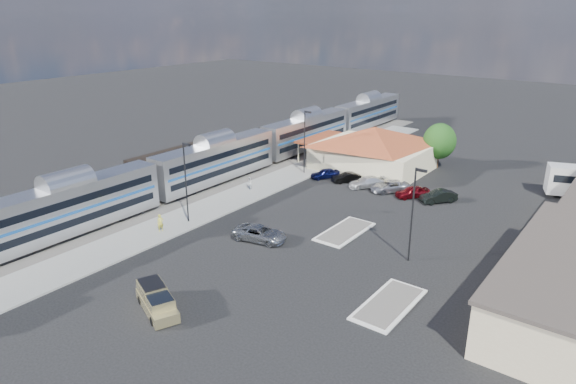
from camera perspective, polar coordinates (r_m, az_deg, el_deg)
The scene contains 22 objects.
ground at distance 54.52m, azimuth 1.62°, elevation -4.15°, with size 280.00×280.00×0.00m, color black.
railbed at distance 73.00m, azimuth -8.28°, elevation 1.96°, with size 16.00×100.00×0.12m, color #4C4944.
platform at distance 65.76m, azimuth -3.92°, elevation 0.15°, with size 5.50×92.00×0.18m, color gray.
passenger_train at distance 68.56m, azimuth -7.99°, elevation 3.27°, with size 3.00×104.00×5.55m.
freight_cars at distance 71.73m, azimuth -12.53°, elevation 2.93°, with size 2.80×46.00×4.00m.
station_depot at distance 75.26m, azimuth 9.39°, elevation 4.88°, with size 18.35×12.24×6.20m.
traffic_island_south at distance 54.06m, azimuth 6.33°, elevation -4.37°, with size 3.30×7.50×0.21m.
traffic_island_north at distance 42.12m, azimuth 11.17°, elevation -12.11°, with size 3.30×7.50×0.21m.
lamp_plat_s at distance 55.26m, azimuth -11.26°, elevation 1.72°, with size 1.08×0.25×9.00m.
lamp_plat_n at distance 71.21m, azimuth 1.91°, elevation 6.12°, with size 1.08×0.25×9.00m.
lamp_lot at distance 47.12m, azimuth 13.80°, elevation -1.65°, with size 1.08×0.25×9.00m.
tree_depot at distance 77.47m, azimuth 16.48°, elevation 5.44°, with size 4.71×4.71×6.63m.
pickup_truck at distance 41.50m, azimuth -14.37°, elevation -11.68°, with size 5.59×3.82×1.82m.
suv at distance 51.72m, azimuth -3.13°, elevation -4.62°, with size 2.55×5.54×1.54m, color #93969A.
person_a at distance 54.89m, azimuth -13.99°, elevation -3.35°, with size 0.67×0.44×1.83m, color #DFD945.
person_b at distance 65.75m, azimuth -4.30°, elevation 0.96°, with size 0.78×0.61×1.61m, color white.
parked_car_a at distance 70.73m, azimuth 4.15°, elevation 2.07°, with size 1.61×3.99×1.36m, color #0D1245.
parked_car_b at distance 69.41m, azimuth 6.50°, elevation 1.61°, with size 1.35×3.88×1.28m, color black.
parked_car_c at distance 67.68m, azimuth 8.71°, elevation 1.08°, with size 1.96×4.81×1.40m, color silver.
parked_car_d at distance 66.59m, azimuth 11.25°, elevation 0.63°, with size 2.37×5.14×1.43m, color #999BA2.
parked_car_e at distance 65.12m, azimuth 13.66°, elevation 0.01°, with size 1.71×4.25×1.45m, color maroon.
parked_car_f at distance 64.30m, azimuth 16.37°, elevation -0.48°, with size 1.57×4.51×1.48m, color black.
Camera 1 is at (28.57, -40.87, 22.04)m, focal length 32.00 mm.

